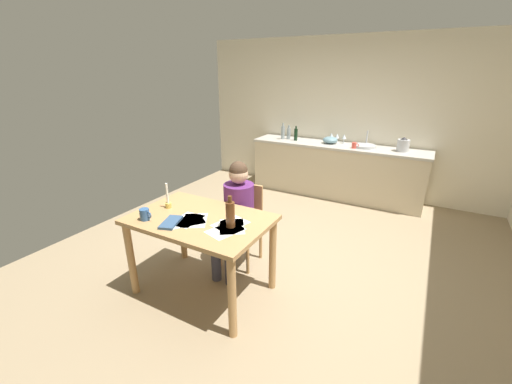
# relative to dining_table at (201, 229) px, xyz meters

# --- Properties ---
(ground_plane) EXTENTS (5.20, 5.20, 0.04)m
(ground_plane) POSITION_rel_dining_table_xyz_m (0.38, 0.96, -0.69)
(ground_plane) COLOR #937F60
(wall_back) EXTENTS (5.20, 0.12, 2.60)m
(wall_back) POSITION_rel_dining_table_xyz_m (0.38, 3.56, 0.63)
(wall_back) COLOR silver
(wall_back) RESTS_ON ground
(kitchen_counter) EXTENTS (2.88, 0.64, 0.90)m
(kitchen_counter) POSITION_rel_dining_table_xyz_m (0.38, 3.20, -0.22)
(kitchen_counter) COLOR beige
(kitchen_counter) RESTS_ON ground
(dining_table) EXTENTS (1.27, 0.84, 0.80)m
(dining_table) POSITION_rel_dining_table_xyz_m (0.00, 0.00, 0.00)
(dining_table) COLOR tan
(dining_table) RESTS_ON ground
(chair_at_table) EXTENTS (0.43, 0.43, 0.89)m
(chair_at_table) POSITION_rel_dining_table_xyz_m (0.05, 0.66, -0.17)
(chair_at_table) COLOR tan
(chair_at_table) RESTS_ON ground
(person_seated) EXTENTS (0.35, 0.61, 1.19)m
(person_seated) POSITION_rel_dining_table_xyz_m (0.06, 0.51, 0.01)
(person_seated) COLOR #592666
(person_seated) RESTS_ON ground
(coffee_mug) EXTENTS (0.13, 0.09, 0.10)m
(coffee_mug) POSITION_rel_dining_table_xyz_m (-0.40, -0.27, 0.18)
(coffee_mug) COLOR #33598C
(coffee_mug) RESTS_ON dining_table
(candlestick) EXTENTS (0.06, 0.06, 0.25)m
(candlestick) POSITION_rel_dining_table_xyz_m (-0.41, 0.03, 0.19)
(candlestick) COLOR gold
(candlestick) RESTS_ON dining_table
(book_magazine) EXTENTS (0.21, 0.29, 0.02)m
(book_magazine) POSITION_rel_dining_table_xyz_m (-0.15, -0.22, 0.13)
(book_magazine) COLOR #324E70
(book_magazine) RESTS_ON dining_table
(paper_letter) EXTENTS (0.33, 0.36, 0.00)m
(paper_letter) POSITION_rel_dining_table_xyz_m (-0.00, -0.07, 0.12)
(paper_letter) COLOR white
(paper_letter) RESTS_ON dining_table
(paper_bill) EXTENTS (0.28, 0.34, 0.00)m
(paper_bill) POSITION_rel_dining_table_xyz_m (0.32, 0.03, 0.12)
(paper_bill) COLOR white
(paper_bill) RESTS_ON dining_table
(paper_envelope) EXTENTS (0.34, 0.36, 0.00)m
(paper_envelope) POSITION_rel_dining_table_xyz_m (0.36, -0.01, 0.12)
(paper_envelope) COLOR white
(paper_envelope) RESTS_ON dining_table
(paper_receipt) EXTENTS (0.29, 0.35, 0.00)m
(paper_receipt) POSITION_rel_dining_table_xyz_m (0.35, -0.10, 0.12)
(paper_receipt) COLOR white
(paper_receipt) RESTS_ON dining_table
(paper_notice) EXTENTS (0.23, 0.31, 0.00)m
(paper_notice) POSITION_rel_dining_table_xyz_m (-0.07, -0.10, 0.12)
(paper_notice) COLOR white
(paper_notice) RESTS_ON dining_table
(paper_flyer) EXTENTS (0.35, 0.36, 0.00)m
(paper_flyer) POSITION_rel_dining_table_xyz_m (-0.05, -0.12, 0.12)
(paper_flyer) COLOR white
(paper_flyer) RESTS_ON dining_table
(wine_bottle_on_table) EXTENTS (0.08, 0.08, 0.28)m
(wine_bottle_on_table) POSITION_rel_dining_table_xyz_m (0.35, -0.02, 0.24)
(wine_bottle_on_table) COLOR #593319
(wine_bottle_on_table) RESTS_ON dining_table
(sink_unit) EXTENTS (0.36, 0.36, 0.24)m
(sink_unit) POSITION_rel_dining_table_xyz_m (0.80, 3.20, 0.25)
(sink_unit) COLOR #B2B7BC
(sink_unit) RESTS_ON kitchen_counter
(bottle_oil) EXTENTS (0.06, 0.06, 0.28)m
(bottle_oil) POSITION_rel_dining_table_xyz_m (-0.62, 3.16, 0.35)
(bottle_oil) COLOR #8C999E
(bottle_oil) RESTS_ON kitchen_counter
(bottle_vinegar) EXTENTS (0.07, 0.07, 0.24)m
(bottle_vinegar) POSITION_rel_dining_table_xyz_m (-0.52, 3.21, 0.33)
(bottle_vinegar) COLOR #8C999E
(bottle_vinegar) RESTS_ON kitchen_counter
(bottle_wine_red) EXTENTS (0.06, 0.06, 0.25)m
(bottle_wine_red) POSITION_rel_dining_table_xyz_m (-0.37, 3.17, 0.33)
(bottle_wine_red) COLOR black
(bottle_wine_red) RESTS_ON kitchen_counter
(mixing_bowl) EXTENTS (0.25, 0.25, 0.11)m
(mixing_bowl) POSITION_rel_dining_table_xyz_m (0.23, 3.22, 0.28)
(mixing_bowl) COLOR #668C99
(mixing_bowl) RESTS_ON kitchen_counter
(stovetop_kettle) EXTENTS (0.18, 0.18, 0.22)m
(stovetop_kettle) POSITION_rel_dining_table_xyz_m (1.37, 3.20, 0.32)
(stovetop_kettle) COLOR #B7BABF
(stovetop_kettle) RESTS_ON kitchen_counter
(wine_glass_near_sink) EXTENTS (0.07, 0.07, 0.15)m
(wine_glass_near_sink) POSITION_rel_dining_table_xyz_m (0.43, 3.35, 0.34)
(wine_glass_near_sink) COLOR silver
(wine_glass_near_sink) RESTS_ON kitchen_counter
(wine_glass_by_kettle) EXTENTS (0.07, 0.07, 0.15)m
(wine_glass_by_kettle) POSITION_rel_dining_table_xyz_m (0.32, 3.35, 0.34)
(wine_glass_by_kettle) COLOR silver
(wine_glass_by_kettle) RESTS_ON kitchen_counter
(wine_glass_back_left) EXTENTS (0.07, 0.07, 0.15)m
(wine_glass_back_left) POSITION_rel_dining_table_xyz_m (0.22, 3.35, 0.34)
(wine_glass_back_left) COLOR silver
(wine_glass_back_left) RESTS_ON kitchen_counter
(teacup_on_counter) EXTENTS (0.11, 0.07, 0.09)m
(teacup_on_counter) POSITION_rel_dining_table_xyz_m (0.68, 3.05, 0.27)
(teacup_on_counter) COLOR #D84C3F
(teacup_on_counter) RESTS_ON kitchen_counter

